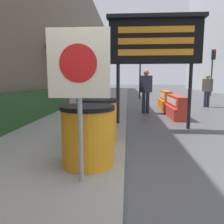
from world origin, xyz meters
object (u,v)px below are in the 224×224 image
(barrel_drum_foreground, at_px, (88,135))
(traffic_light_far_side, at_px, (213,63))
(jersey_barrier_orange_far, at_px, (166,101))
(traffic_cone_near, at_px, (182,102))
(barrel_drum_middle, at_px, (97,121))
(pedestrian_worker, at_px, (207,88))
(jersey_barrier_red_striped, at_px, (175,107))
(pedestrian_passerby, at_px, (146,88))
(traffic_light_near_curb, at_px, (140,59))
(warning_sign, at_px, (79,75))
(message_board, at_px, (155,42))

(barrel_drum_foreground, bearing_deg, traffic_light_far_side, 64.61)
(jersey_barrier_orange_far, xyz_separation_m, traffic_cone_near, (0.94, 0.62, -0.10))
(barrel_drum_foreground, height_order, barrel_drum_middle, same)
(pedestrian_worker, bearing_deg, jersey_barrier_red_striped, 109.52)
(barrel_drum_foreground, distance_m, barrel_drum_middle, 1.12)
(traffic_cone_near, bearing_deg, pedestrian_passerby, -135.73)
(barrel_drum_foreground, relative_size, traffic_light_near_curb, 0.23)
(warning_sign, distance_m, jersey_barrier_orange_far, 8.56)
(warning_sign, xyz_separation_m, traffic_light_near_curb, (1.48, 13.67, 1.38))
(message_board, relative_size, traffic_light_near_curb, 0.81)
(jersey_barrier_red_striped, height_order, traffic_light_far_side, traffic_light_far_side)
(jersey_barrier_red_striped, height_order, pedestrian_passerby, pedestrian_passerby)
(barrel_drum_foreground, distance_m, message_board, 3.97)
(message_board, height_order, traffic_light_far_side, traffic_light_far_side)
(barrel_drum_middle, xyz_separation_m, message_board, (1.36, 2.10, 1.88))
(pedestrian_worker, bearing_deg, jersey_barrier_orange_far, 77.93)
(jersey_barrier_orange_far, height_order, pedestrian_worker, pedestrian_worker)
(barrel_drum_middle, bearing_deg, jersey_barrier_red_striped, 59.70)
(message_board, distance_m, pedestrian_passerby, 3.28)
(traffic_light_near_curb, bearing_deg, barrel_drum_middle, -97.18)
(barrel_drum_foreground, bearing_deg, jersey_barrier_orange_far, 72.10)
(barrel_drum_middle, relative_size, message_board, 0.28)
(message_board, distance_m, jersey_barrier_red_striped, 3.17)
(jersey_barrier_red_striped, xyz_separation_m, pedestrian_passerby, (-1.07, 0.87, 0.72))
(barrel_drum_foreground, relative_size, barrel_drum_middle, 1.00)
(jersey_barrier_red_striped, bearing_deg, pedestrian_worker, 54.43)
(barrel_drum_foreground, distance_m, traffic_light_far_side, 18.65)
(barrel_drum_middle, height_order, jersey_barrier_orange_far, barrel_drum_middle)
(traffic_light_near_curb, bearing_deg, traffic_cone_near, -68.99)
(jersey_barrier_red_striped, bearing_deg, message_board, -117.58)
(traffic_cone_near, distance_m, traffic_light_near_curb, 5.87)
(barrel_drum_middle, bearing_deg, traffic_light_far_side, 62.98)
(barrel_drum_foreground, height_order, warning_sign, warning_sign)
(traffic_light_far_side, bearing_deg, traffic_light_near_curb, -150.56)
(message_board, height_order, pedestrian_worker, message_board)
(message_board, xyz_separation_m, traffic_light_far_side, (6.59, 13.49, 0.40))
(jersey_barrier_red_striped, distance_m, jersey_barrier_orange_far, 2.22)
(pedestrian_worker, bearing_deg, traffic_cone_near, 69.51)
(warning_sign, distance_m, traffic_light_far_side, 19.09)
(traffic_cone_near, relative_size, pedestrian_worker, 0.35)
(barrel_drum_foreground, xyz_separation_m, pedestrian_passerby, (1.37, 6.20, 0.49))
(traffic_light_near_curb, distance_m, pedestrian_worker, 5.90)
(traffic_cone_near, xyz_separation_m, pedestrian_worker, (1.33, 0.34, 0.71))
(barrel_drum_foreground, height_order, pedestrian_worker, pedestrian_worker)
(traffic_cone_near, xyz_separation_m, pedestrian_passerby, (-2.01, -1.96, 0.80))
(pedestrian_worker, bearing_deg, warning_sign, 117.78)
(jersey_barrier_orange_far, bearing_deg, traffic_light_near_curb, 99.70)
(traffic_cone_near, relative_size, traffic_light_far_side, 0.15)
(barrel_drum_middle, height_order, traffic_light_far_side, traffic_light_far_side)
(warning_sign, distance_m, pedestrian_worker, 10.25)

